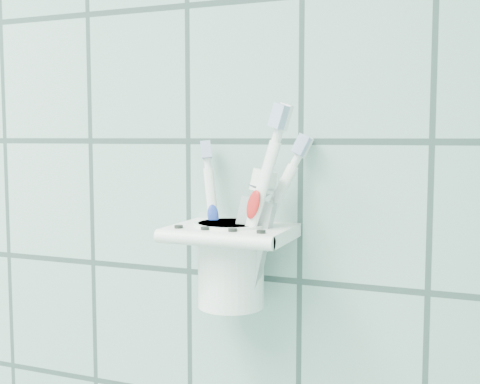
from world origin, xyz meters
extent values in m
cube|color=white|center=(0.64, 1.19, 1.30)|extent=(0.05, 0.02, 0.04)
cube|color=white|center=(0.64, 1.15, 1.31)|extent=(0.13, 0.10, 0.01)
cylinder|color=white|center=(0.64, 1.10, 1.31)|extent=(0.13, 0.01, 0.01)
cylinder|color=black|center=(0.59, 1.12, 1.32)|extent=(0.01, 0.01, 0.00)
cylinder|color=black|center=(0.62, 1.12, 1.32)|extent=(0.01, 0.01, 0.00)
cylinder|color=black|center=(0.65, 1.12, 1.32)|extent=(0.01, 0.01, 0.00)
cylinder|color=black|center=(0.68, 1.12, 1.32)|extent=(0.01, 0.01, 0.00)
cylinder|color=white|center=(0.63, 1.16, 1.27)|extent=(0.07, 0.07, 0.09)
cylinder|color=white|center=(0.63, 1.16, 1.32)|extent=(0.08, 0.08, 0.01)
cylinder|color=black|center=(0.63, 1.16, 1.32)|extent=(0.07, 0.07, 0.00)
cylinder|color=white|center=(0.62, 1.16, 1.31)|extent=(0.04, 0.03, 0.15)
cylinder|color=white|center=(0.62, 1.16, 1.39)|extent=(0.01, 0.01, 0.02)
cube|color=silver|center=(0.62, 1.16, 1.40)|extent=(0.02, 0.01, 0.02)
cube|color=white|center=(0.62, 1.16, 1.40)|extent=(0.02, 0.01, 0.02)
ellipsoid|color=#1E38A5|center=(0.62, 1.16, 1.33)|extent=(0.02, 0.01, 0.03)
cylinder|color=white|center=(0.63, 1.15, 1.32)|extent=(0.08, 0.05, 0.16)
cylinder|color=white|center=(0.63, 1.15, 1.41)|extent=(0.02, 0.01, 0.03)
cube|color=silver|center=(0.63, 1.14, 1.42)|extent=(0.02, 0.02, 0.03)
cube|color=white|center=(0.63, 1.15, 1.42)|extent=(0.02, 0.01, 0.03)
ellipsoid|color=purple|center=(0.63, 1.14, 1.34)|extent=(0.03, 0.01, 0.03)
cylinder|color=white|center=(0.64, 1.14, 1.33)|extent=(0.07, 0.03, 0.18)
cylinder|color=white|center=(0.64, 1.14, 1.43)|extent=(0.02, 0.01, 0.03)
cube|color=silver|center=(0.64, 1.14, 1.44)|extent=(0.02, 0.02, 0.03)
cube|color=white|center=(0.64, 1.14, 1.44)|extent=(0.02, 0.01, 0.03)
ellipsoid|color=red|center=(0.64, 1.14, 1.35)|extent=(0.03, 0.01, 0.04)
cube|color=silver|center=(0.65, 1.15, 1.29)|extent=(0.06, 0.03, 0.12)
cube|color=silver|center=(0.65, 1.15, 1.24)|extent=(0.04, 0.01, 0.02)
cone|color=silver|center=(0.65, 1.15, 1.36)|extent=(0.04, 0.04, 0.03)
cylinder|color=white|center=(0.65, 1.15, 1.37)|extent=(0.03, 0.03, 0.03)
camera|label=1|loc=(0.89, 0.55, 1.41)|focal=45.00mm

